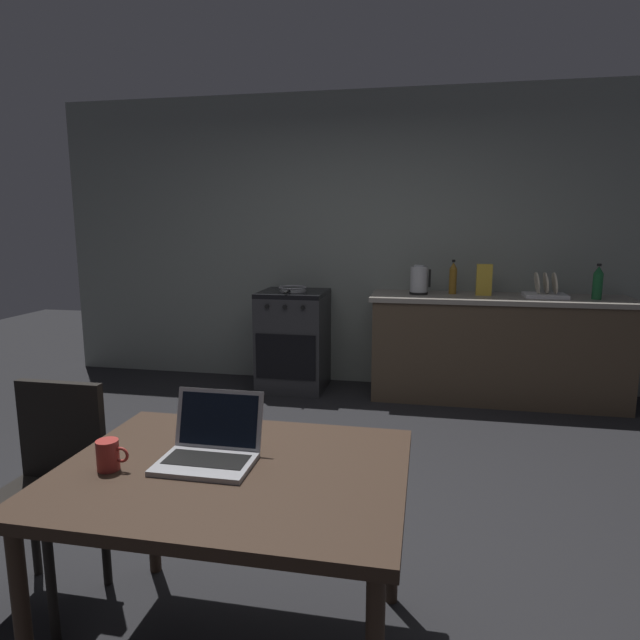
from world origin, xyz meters
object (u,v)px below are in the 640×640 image
Objects in this scene: dish_rack at (545,292)px; stove_oven at (294,340)px; bottle_b at (453,278)px; electric_kettle at (419,280)px; bottle at (598,282)px; chair at (49,479)px; coffee_mug at (109,455)px; dining_table at (233,487)px; laptop at (210,449)px; frying_pan at (293,289)px; cereal_box at (484,280)px.

stove_oven is at bearing -179.93° from dish_rack.
stove_oven is 3.05× the size of bottle_b.
bottle reaches higher than electric_kettle.
electric_kettle is at bearing 56.69° from chair.
chair is at bearing 149.18° from coffee_mug.
electric_kettle is (1.13, 0.00, 0.58)m from stove_oven.
coffee_mug is at bearing -121.20° from dish_rack.
bottle is at bearing 53.71° from coffee_mug.
dining_table is 0.15m from laptop.
coffee_mug is (0.18, -3.30, 0.31)m from stove_oven.
frying_pan is (-2.57, 0.02, -0.11)m from bottle.
dish_rack reaches higher than laptop.
dish_rack is 0.77m from bottle_b.
cereal_box is (1.11, 3.22, 0.40)m from dining_table.
dish_rack is (2.45, 3.03, 0.45)m from chair.
coffee_mug is (-0.40, -0.09, 0.12)m from dining_table.
bottle reaches higher than laptop.
chair is (-0.85, 0.18, -0.14)m from dining_table.
coffee_mug is 0.42× the size of cereal_box.
coffee_mug is at bearing -114.33° from cereal_box.
cereal_box is at bearing -13.11° from bottle_b.
stove_oven is at bearing 100.19° from dining_table.
dining_table is at bearing -104.47° from bottle_b.
dish_rack is at bearing 0.07° from stove_oven.
electric_kettle is 0.75× the size of dish_rack.
dish_rack is (2.18, 0.03, 0.02)m from frying_pan.
coffee_mug is at bearing -106.10° from electric_kettle.
dining_table is at bearing -99.86° from electric_kettle.
laptop is at bearing 23.01° from coffee_mug.
stove_oven reaches higher than coffee_mug.
dish_rack reaches higher than coffee_mug.
frying_pan is at bearing -87.57° from stove_oven.
dish_rack reaches higher than frying_pan.
dish_rack reaches higher than dining_table.
chair is 3.38m from electric_kettle.
bottle is (1.43, -0.05, 0.01)m from electric_kettle.
cereal_box is 0.79× the size of dish_rack.
dining_table is at bearing 13.50° from coffee_mug.
electric_kettle is 1.05m from dish_rack.
electric_kettle reaches higher than chair.
bottle reaches higher than chair.
dining_table is 3.28m from electric_kettle.
laptop is 2.84× the size of coffee_mug.
electric_kettle is 0.88× the size of bottle.
frying_pan is (-0.48, 3.14, 0.17)m from laptop.
dish_rack is 1.14× the size of bottle_b.
dining_table is 4.55× the size of electric_kettle.
laptop is (-0.09, 0.03, 0.11)m from dining_table.
laptop is at bearing -19.02° from chair.
bottle_b is at bearing 69.81° from coffee_mug.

